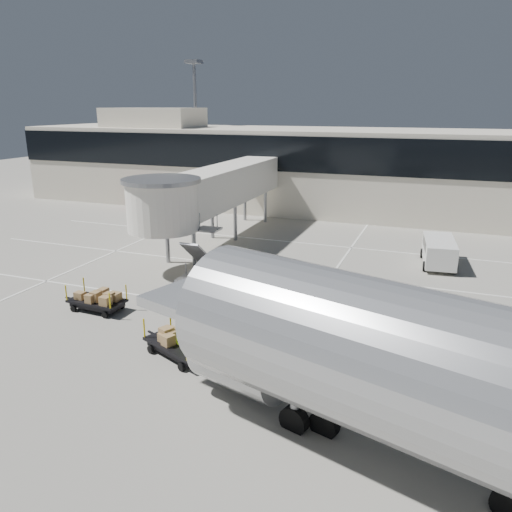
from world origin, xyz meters
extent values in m
plane|color=#A19E90|center=(0.00, 0.00, 0.00)|extent=(140.00, 140.00, 0.00)
cube|color=white|center=(0.00, 2.00, 0.01)|extent=(40.00, 0.15, 0.02)
cube|color=white|center=(0.00, 9.00, 0.01)|extent=(40.00, 0.15, 0.02)
cube|color=white|center=(0.00, 16.00, 0.01)|extent=(40.00, 0.15, 0.02)
cube|color=white|center=(6.00, 10.00, 0.01)|extent=(0.15, 30.00, 0.02)
cube|color=white|center=(-10.00, 10.00, 0.01)|extent=(0.15, 30.00, 0.02)
cube|color=beige|center=(0.00, 30.00, 4.00)|extent=(64.00, 12.00, 8.00)
cube|color=black|center=(0.00, 23.95, 6.00)|extent=(64.00, 0.12, 3.20)
cube|color=beige|center=(-18.00, 28.00, 9.00)|extent=(10.00, 6.00, 2.00)
cylinder|color=gray|center=(-16.00, 34.00, 7.50)|extent=(0.36, 0.36, 15.00)
cube|color=gray|center=(-16.00, 34.00, 15.00)|extent=(1.60, 1.60, 0.40)
cube|color=white|center=(-4.00, 15.00, 4.30)|extent=(3.00, 18.00, 2.80)
cylinder|color=white|center=(-4.00, 6.00, 4.30)|extent=(4.40, 4.40, 3.00)
cylinder|color=gray|center=(-4.00, 6.00, 5.90)|extent=(4.80, 4.80, 0.25)
cylinder|color=gray|center=(-5.00, 8.00, 1.45)|extent=(0.28, 0.28, 2.90)
cylinder|color=gray|center=(-3.00, 8.00, 1.45)|extent=(0.28, 0.28, 2.90)
cylinder|color=gray|center=(-5.00, 15.00, 1.45)|extent=(0.28, 0.28, 2.90)
cylinder|color=gray|center=(-3.00, 15.00, 1.45)|extent=(0.28, 0.28, 2.90)
cylinder|color=gray|center=(-5.00, 22.00, 1.45)|extent=(0.28, 0.28, 2.90)
cylinder|color=gray|center=(-3.00, 22.00, 1.45)|extent=(0.28, 0.28, 2.90)
cube|color=gray|center=(-1.40, 5.00, 0.25)|extent=(1.40, 2.60, 0.50)
cube|color=gray|center=(-1.40, 5.60, 1.60)|extent=(1.20, 2.60, 2.06)
cube|color=gray|center=(-1.40, 7.00, 2.85)|extent=(1.40, 1.20, 0.12)
cube|color=maroon|center=(1.10, 3.35, 0.58)|extent=(2.68, 1.52, 0.64)
cube|color=silver|center=(2.05, 3.23, 1.01)|extent=(0.88, 1.25, 0.37)
cube|color=black|center=(0.37, 3.44, 1.22)|extent=(0.26, 1.07, 0.96)
cylinder|color=black|center=(0.18, 2.77, 0.34)|extent=(0.71, 0.35, 0.68)
cylinder|color=black|center=(0.34, 4.14, 0.34)|extent=(0.71, 0.35, 0.68)
cylinder|color=black|center=(1.86, 2.56, 0.34)|extent=(0.71, 0.35, 0.68)
cylinder|color=black|center=(2.03, 3.93, 0.34)|extent=(0.71, 0.35, 0.68)
cube|color=black|center=(3.32, 4.98, 0.54)|extent=(2.99, 1.58, 0.12)
cube|color=black|center=(3.32, 4.98, 0.36)|extent=(2.69, 1.35, 0.24)
cube|color=black|center=(1.51, 5.05, 0.39)|extent=(0.69, 0.10, 0.08)
cylinder|color=black|center=(2.27, 4.36, 0.17)|extent=(0.34, 0.15, 0.33)
cylinder|color=black|center=(2.32, 5.68, 0.17)|extent=(0.34, 0.15, 0.33)
cylinder|color=black|center=(4.32, 4.28, 0.17)|extent=(0.34, 0.15, 0.33)
cylinder|color=black|center=(4.37, 5.60, 0.17)|extent=(0.34, 0.15, 0.33)
cylinder|color=black|center=(1.89, 4.38, 0.98)|extent=(0.07, 0.07, 0.88)
cylinder|color=black|center=(1.94, 5.70, 0.98)|extent=(0.07, 0.07, 0.88)
cylinder|color=black|center=(4.70, 4.27, 0.98)|extent=(0.07, 0.07, 0.88)
cylinder|color=black|center=(4.75, 5.59, 0.98)|extent=(0.07, 0.07, 0.88)
cube|color=#A18B57|center=(2.87, 4.96, 0.80)|extent=(0.43, 0.28, 0.41)
cube|color=maroon|center=(2.89, 5.24, 0.77)|extent=(0.45, 0.38, 0.34)
cube|color=#A18B57|center=(3.92, 4.79, 0.76)|extent=(0.38, 0.34, 0.33)
cube|color=maroon|center=(2.37, 5.24, 0.78)|extent=(0.54, 0.31, 0.36)
cube|color=#A18B57|center=(4.35, 5.27, 0.81)|extent=(0.46, 0.31, 0.42)
cube|color=#434347|center=(3.68, 4.56, 0.78)|extent=(0.37, 0.37, 0.36)
cube|color=#434347|center=(3.57, 4.63, 0.81)|extent=(0.39, 0.38, 0.42)
cube|color=#A18B57|center=(2.45, 5.03, 0.81)|extent=(0.52, 0.34, 0.43)
cube|color=black|center=(2.21, -3.48, 0.56)|extent=(3.43, 2.64, 0.12)
cube|color=black|center=(2.21, -3.48, 0.38)|extent=(3.06, 2.30, 0.26)
cube|color=black|center=(0.47, -2.72, 0.41)|extent=(0.69, 0.36, 0.08)
cylinder|color=black|center=(0.94, -3.68, 0.17)|extent=(0.38, 0.27, 0.35)
cylinder|color=black|center=(1.50, -2.41, 0.17)|extent=(0.38, 0.27, 0.35)
cylinder|color=black|center=(2.91, -4.54, 0.17)|extent=(0.38, 0.27, 0.35)
cylinder|color=black|center=(3.47, -3.27, 0.17)|extent=(0.38, 0.27, 0.35)
cylinder|color=yellow|center=(0.58, -3.52, 1.02)|extent=(0.07, 0.07, 0.92)
cylinder|color=yellow|center=(1.13, -2.25, 1.02)|extent=(0.07, 0.07, 0.92)
cylinder|color=yellow|center=(3.28, -4.70, 1.02)|extent=(0.07, 0.07, 0.92)
cylinder|color=yellow|center=(3.83, -3.43, 1.02)|extent=(0.07, 0.07, 0.92)
cube|color=olive|center=(1.34, -2.80, 0.88)|extent=(0.79, 0.74, 0.51)
cube|color=olive|center=(2.49, -4.08, 0.81)|extent=(0.62, 0.61, 0.36)
cube|color=olive|center=(3.01, -3.60, 0.82)|extent=(0.66, 0.63, 0.39)
cube|color=olive|center=(1.64, -2.89, 0.83)|extent=(0.66, 0.64, 0.41)
cube|color=olive|center=(1.95, -3.14, 0.91)|extent=(0.67, 0.70, 0.56)
cube|color=black|center=(-4.19, -0.59, 0.53)|extent=(2.97, 1.59, 0.12)
cube|color=black|center=(-4.19, -0.59, 0.36)|extent=(2.67, 1.36, 0.24)
cube|color=black|center=(-5.98, -0.51, 0.39)|extent=(0.68, 0.11, 0.08)
cylinder|color=black|center=(-5.24, -1.20, 0.16)|extent=(0.34, 0.15, 0.33)
cylinder|color=black|center=(-5.18, 0.11, 0.16)|extent=(0.34, 0.15, 0.33)
cylinder|color=black|center=(-3.21, -1.29, 0.16)|extent=(0.34, 0.15, 0.33)
cylinder|color=black|center=(-3.15, 0.01, 0.16)|extent=(0.34, 0.15, 0.33)
cylinder|color=yellow|center=(-5.61, -1.18, 0.97)|extent=(0.07, 0.07, 0.87)
cylinder|color=yellow|center=(-5.55, 0.12, 0.97)|extent=(0.07, 0.07, 0.87)
cylinder|color=yellow|center=(-2.83, -1.31, 0.97)|extent=(0.07, 0.07, 0.87)
cylinder|color=yellow|center=(-2.77, -0.01, 0.97)|extent=(0.07, 0.07, 0.87)
cube|color=olive|center=(-4.74, -0.17, 0.82)|extent=(0.50, 0.37, 0.45)
cube|color=olive|center=(-3.19, -0.95, 0.80)|extent=(0.42, 0.36, 0.42)
cube|color=olive|center=(-4.98, -0.52, 0.85)|extent=(0.54, 0.44, 0.52)
cube|color=olive|center=(-3.99, -0.75, 0.85)|extent=(0.54, 0.53, 0.52)
cube|color=olive|center=(-4.54, -0.90, 0.82)|extent=(0.64, 0.40, 0.45)
cube|color=olive|center=(-4.33, -0.35, 0.83)|extent=(0.42, 0.44, 0.47)
cube|color=olive|center=(-3.47, -0.76, 0.82)|extent=(0.54, 0.54, 0.45)
imported|color=#C4FF1A|center=(2.45, -3.57, 0.79)|extent=(0.62, 0.45, 1.58)
cube|color=silver|center=(12.17, 13.79, 1.01)|extent=(2.34, 4.79, 1.49)
cube|color=silver|center=(11.96, 15.85, 0.72)|extent=(1.83, 0.71, 0.87)
cube|color=black|center=(12.15, 13.99, 1.40)|extent=(2.18, 3.07, 0.60)
cylinder|color=black|center=(11.42, 12.17, 0.33)|extent=(0.30, 0.67, 0.65)
cylinder|color=black|center=(13.24, 12.35, 0.33)|extent=(0.30, 0.67, 0.65)
cylinder|color=black|center=(11.11, 15.23, 0.33)|extent=(0.30, 0.67, 0.65)
cylinder|color=black|center=(12.93, 15.42, 0.33)|extent=(0.30, 0.67, 0.65)
cube|color=maroon|center=(-16.50, 23.73, 0.70)|extent=(3.83, 2.74, 1.39)
cube|color=black|center=(-15.05, 24.35, 1.58)|extent=(1.32, 1.54, 0.49)
cylinder|color=black|center=(-17.45, 22.63, 0.28)|extent=(0.60, 0.43, 0.56)
cylinder|color=black|center=(-17.96, 23.83, 0.28)|extent=(0.60, 0.43, 0.56)
cylinder|color=black|center=(-15.05, 23.64, 0.28)|extent=(0.60, 0.43, 0.56)
cylinder|color=black|center=(-15.56, 24.84, 0.28)|extent=(0.60, 0.43, 0.56)
cylinder|color=#B0B2B5|center=(13.44, -7.71, 3.33)|extent=(18.27, 9.51, 4.44)
cube|color=#B0B2B5|center=(7.61, -5.90, 3.33)|extent=(11.52, 6.26, 0.39)
cylinder|color=#B0B2B5|center=(6.02, -5.41, 1.72)|extent=(3.94, 3.42, 2.55)
cube|color=#B0B2B5|center=(6.02, -5.41, 2.72)|extent=(0.93, 0.53, 1.22)
cylinder|color=gray|center=(9.20, -6.39, 0.61)|extent=(0.33, 0.33, 1.22)
cylinder|color=black|center=(9.20, -6.39, 0.33)|extent=(1.06, 0.64, 1.00)
cylinder|color=gray|center=(14.50, -8.04, 0.61)|extent=(0.33, 0.33, 1.22)
cylinder|color=black|center=(14.50, -8.04, 0.33)|extent=(1.06, 0.64, 1.00)
cylinder|color=gray|center=(8.22, -6.56, 0.89)|extent=(0.31, 0.31, 1.78)
cylinder|color=black|center=(8.22, -6.56, 0.33)|extent=(1.06, 0.64, 1.00)
camera|label=1|loc=(12.03, -20.19, 10.23)|focal=35.00mm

